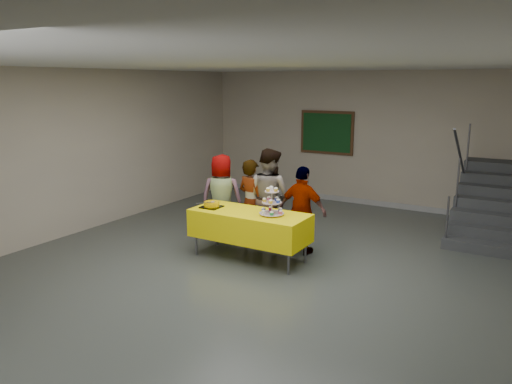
{
  "coord_description": "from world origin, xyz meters",
  "views": [
    {
      "loc": [
        3.44,
        -5.88,
        2.77
      ],
      "look_at": [
        -0.49,
        0.77,
        1.05
      ],
      "focal_mm": 35.0,
      "sensor_mm": 36.0,
      "label": 1
    }
  ],
  "objects_px": {
    "cupcake_stand": "(272,204)",
    "schoolchild_d": "(303,211)",
    "bake_table": "(250,225)",
    "schoolchild_b": "(251,202)",
    "bear_cake": "(212,204)",
    "schoolchild_a": "(222,197)",
    "staircase": "(495,207)",
    "schoolchild_c": "(269,197)",
    "noticeboard": "(327,133)"
  },
  "relations": [
    {
      "from": "schoolchild_a",
      "to": "schoolchild_c",
      "type": "distance_m",
      "value": 0.9
    },
    {
      "from": "bake_table",
      "to": "schoolchild_b",
      "type": "distance_m",
      "value": 0.77
    },
    {
      "from": "schoolchild_b",
      "to": "cupcake_stand",
      "type": "bearing_deg",
      "value": 153.56
    },
    {
      "from": "schoolchild_b",
      "to": "staircase",
      "type": "height_order",
      "value": "staircase"
    },
    {
      "from": "bear_cake",
      "to": "noticeboard",
      "type": "xyz_separation_m",
      "value": [
        0.11,
        4.47,
        0.77
      ]
    },
    {
      "from": "schoolchild_a",
      "to": "schoolchild_d",
      "type": "height_order",
      "value": "schoolchild_a"
    },
    {
      "from": "cupcake_stand",
      "to": "schoolchild_d",
      "type": "height_order",
      "value": "schoolchild_d"
    },
    {
      "from": "cupcake_stand",
      "to": "schoolchild_b",
      "type": "relative_size",
      "value": 0.3
    },
    {
      "from": "schoolchild_c",
      "to": "staircase",
      "type": "distance_m",
      "value": 4.31
    },
    {
      "from": "schoolchild_a",
      "to": "schoolchild_b",
      "type": "distance_m",
      "value": 0.62
    },
    {
      "from": "schoolchild_b",
      "to": "schoolchild_c",
      "type": "relative_size",
      "value": 0.89
    },
    {
      "from": "bear_cake",
      "to": "bake_table",
      "type": "bearing_deg",
      "value": 6.28
    },
    {
      "from": "cupcake_stand",
      "to": "bear_cake",
      "type": "bearing_deg",
      "value": -175.75
    },
    {
      "from": "schoolchild_d",
      "to": "bear_cake",
      "type": "bearing_deg",
      "value": 33.72
    },
    {
      "from": "bake_table",
      "to": "cupcake_stand",
      "type": "bearing_deg",
      "value": 0.76
    },
    {
      "from": "bake_table",
      "to": "noticeboard",
      "type": "relative_size",
      "value": 1.45
    },
    {
      "from": "schoolchild_c",
      "to": "noticeboard",
      "type": "height_order",
      "value": "noticeboard"
    },
    {
      "from": "schoolchild_b",
      "to": "staircase",
      "type": "bearing_deg",
      "value": -126.7
    },
    {
      "from": "schoolchild_c",
      "to": "staircase",
      "type": "xyz_separation_m",
      "value": [
        3.28,
        2.77,
        -0.35
      ]
    },
    {
      "from": "cupcake_stand",
      "to": "schoolchild_d",
      "type": "bearing_deg",
      "value": 71.19
    },
    {
      "from": "schoolchild_b",
      "to": "schoolchild_c",
      "type": "xyz_separation_m",
      "value": [
        0.27,
        0.14,
        0.09
      ]
    },
    {
      "from": "bear_cake",
      "to": "schoolchild_c",
      "type": "bearing_deg",
      "value": 56.18
    },
    {
      "from": "schoolchild_a",
      "to": "schoolchild_b",
      "type": "xyz_separation_m",
      "value": [
        0.62,
        -0.01,
        -0.02
      ]
    },
    {
      "from": "schoolchild_a",
      "to": "staircase",
      "type": "xyz_separation_m",
      "value": [
        4.17,
        2.9,
        -0.27
      ]
    },
    {
      "from": "bake_table",
      "to": "bear_cake",
      "type": "relative_size",
      "value": 5.25
    },
    {
      "from": "bake_table",
      "to": "cupcake_stand",
      "type": "distance_m",
      "value": 0.55
    },
    {
      "from": "bake_table",
      "to": "cupcake_stand",
      "type": "xyz_separation_m",
      "value": [
        0.39,
        0.01,
        0.38
      ]
    },
    {
      "from": "bake_table",
      "to": "schoolchild_c",
      "type": "xyz_separation_m",
      "value": [
        -0.09,
        0.79,
        0.28
      ]
    },
    {
      "from": "schoolchild_c",
      "to": "schoolchild_d",
      "type": "distance_m",
      "value": 0.73
    },
    {
      "from": "staircase",
      "to": "bake_table",
      "type": "bearing_deg",
      "value": -131.82
    },
    {
      "from": "bake_table",
      "to": "bear_cake",
      "type": "height_order",
      "value": "bear_cake"
    },
    {
      "from": "schoolchild_a",
      "to": "schoolchild_c",
      "type": "relative_size",
      "value": 0.91
    },
    {
      "from": "schoolchild_a",
      "to": "noticeboard",
      "type": "height_order",
      "value": "noticeboard"
    },
    {
      "from": "schoolchild_a",
      "to": "schoolchild_d",
      "type": "xyz_separation_m",
      "value": [
        1.59,
        -0.02,
        -0.04
      ]
    },
    {
      "from": "schoolchild_d",
      "to": "noticeboard",
      "type": "height_order",
      "value": "noticeboard"
    },
    {
      "from": "bear_cake",
      "to": "schoolchild_c",
      "type": "xyz_separation_m",
      "value": [
        0.58,
        0.87,
        0.01
      ]
    },
    {
      "from": "schoolchild_a",
      "to": "noticeboard",
      "type": "relative_size",
      "value": 1.17
    },
    {
      "from": "schoolchild_a",
      "to": "schoolchild_d",
      "type": "bearing_deg",
      "value": 156.63
    },
    {
      "from": "cupcake_stand",
      "to": "schoolchild_c",
      "type": "relative_size",
      "value": 0.27
    },
    {
      "from": "schoolchild_d",
      "to": "staircase",
      "type": "xyz_separation_m",
      "value": [
        2.58,
        2.92,
        -0.24
      ]
    },
    {
      "from": "bake_table",
      "to": "schoolchild_d",
      "type": "height_order",
      "value": "schoolchild_d"
    },
    {
      "from": "schoolchild_b",
      "to": "staircase",
      "type": "distance_m",
      "value": 4.6
    },
    {
      "from": "noticeboard",
      "to": "schoolchild_d",
      "type": "bearing_deg",
      "value": -72.58
    },
    {
      "from": "schoolchild_a",
      "to": "noticeboard",
      "type": "xyz_separation_m",
      "value": [
        0.42,
        3.73,
        0.84
      ]
    },
    {
      "from": "bake_table",
      "to": "schoolchild_a",
      "type": "bearing_deg",
      "value": 145.92
    },
    {
      "from": "bake_table",
      "to": "schoolchild_b",
      "type": "bearing_deg",
      "value": 119.32
    },
    {
      "from": "schoolchild_d",
      "to": "schoolchild_b",
      "type": "bearing_deg",
      "value": 3.96
    },
    {
      "from": "cupcake_stand",
      "to": "staircase",
      "type": "height_order",
      "value": "staircase"
    },
    {
      "from": "noticeboard",
      "to": "schoolchild_a",
      "type": "bearing_deg",
      "value": -96.36
    },
    {
      "from": "schoolchild_b",
      "to": "schoolchild_d",
      "type": "xyz_separation_m",
      "value": [
        0.98,
        -0.01,
        -0.02
      ]
    }
  ]
}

